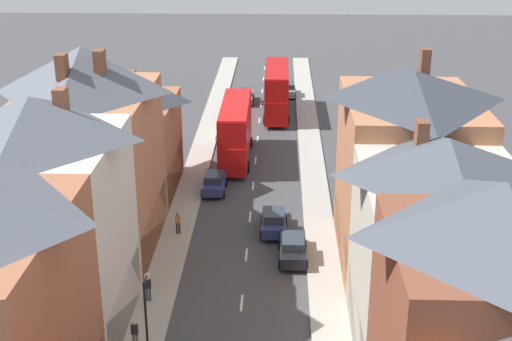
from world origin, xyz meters
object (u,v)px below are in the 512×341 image
Objects in this scene: car_parked_left_b at (214,182)px; double_decker_bus_far_approaching at (277,90)px; street_lamp at (147,321)px; car_mid_white at (227,129)px; pedestrian_far_left at (148,287)px; double_decker_bus_mid_street at (235,130)px; car_parked_right_a at (288,89)px; car_near_blue at (293,248)px; car_mid_black at (246,96)px; pedestrian_mid_right at (135,333)px; pedestrian_far_right at (178,222)px; car_parked_left_a at (274,221)px.

double_decker_bus_far_approaching is at bearing 77.10° from car_parked_left_b.
car_parked_left_b is at bearing 87.21° from street_lamp.
pedestrian_far_left reaches higher than car_mid_white.
car_parked_left_b is at bearing -90.00° from car_mid_white.
car_parked_right_a is at bearing 77.16° from double_decker_bus_mid_street.
car_mid_black is at bearing 97.48° from car_near_blue.
car_mid_black is 0.93× the size of car_mid_white.
car_parked_left_b is at bearing 119.16° from car_near_blue.
double_decker_bus_far_approaching is 2.49× the size of car_near_blue.
pedestrian_mid_right is at bearing -99.59° from car_parked_right_a.
car_mid_white is (-6.20, -15.16, -0.04)m from car_parked_right_a.
pedestrian_far_right is at bearing -101.61° from double_decker_bus_mid_street.
pedestrian_far_right reaches higher than car_parked_left_a.
pedestrian_mid_right reaches higher than car_parked_left_b.
car_parked_left_a reaches higher than car_mid_black.
double_decker_bus_far_approaching is 2.70× the size of car_parked_left_a.
double_decker_bus_far_approaching reaches higher than pedestrian_far_right.
pedestrian_far_right is (-8.06, 3.26, 0.18)m from car_near_blue.
car_near_blue is 1.02× the size of car_mid_black.
street_lamp is at bearing -79.53° from pedestrian_far_left.
double_decker_bus_mid_street is at bearing 82.88° from pedestrian_mid_right.
double_decker_bus_far_approaching is at bearing 82.35° from street_lamp.
car_mid_black is 0.77× the size of street_lamp.
pedestrian_mid_right is 1.00× the size of pedestrian_far_left.
double_decker_bus_mid_street reaches higher than pedestrian_far_left.
pedestrian_far_left is (-8.62, -45.77, 0.20)m from car_parked_right_a.
car_parked_right_a is 46.58m from pedestrian_far_left.
pedestrian_mid_right reaches higher than car_parked_right_a.
car_parked_left_b is 0.85× the size of car_mid_white.
car_parked_right_a is 0.98× the size of car_mid_black.
car_parked_right_a is 37.76m from pedestrian_far_right.
car_parked_left_b is at bearing 83.81° from pedestrian_mid_right.
car_parked_left_a is 0.73× the size of street_lamp.
pedestrian_far_right is at bearing -173.76° from car_parked_left_a.
pedestrian_mid_right is at bearing -88.71° from pedestrian_far_left.
street_lamp is at bearing -97.95° from car_parked_right_a.
car_mid_black is (-3.60, 33.31, -0.03)m from car_parked_left_a.
car_mid_black is 1.10× the size of car_parked_left_b.
car_parked_left_b is 2.41× the size of pedestrian_mid_right.
pedestrian_far_right is at bearing -103.02° from double_decker_bus_far_approaching.
pedestrian_mid_right reaches higher than car_mid_black.
car_mid_white is (-4.89, -7.48, -2.02)m from double_decker_bus_far_approaching.
pedestrian_far_left is (-8.62, -5.62, 0.18)m from car_near_blue.
car_parked_left_b is at bearing -102.05° from car_parked_right_a.
car_near_blue is 8.70m from pedestrian_far_right.
pedestrian_mid_right is (-8.52, -50.41, 0.20)m from car_parked_right_a.
car_parked_left_b is (-4.90, 7.11, -0.01)m from car_parked_left_a.
pedestrian_far_left is at bearing -98.71° from double_decker_bus_mid_street.
street_lamp is at bearing -87.41° from pedestrian_far_right.
street_lamp is (-7.35, -52.65, 2.40)m from car_parked_right_a.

